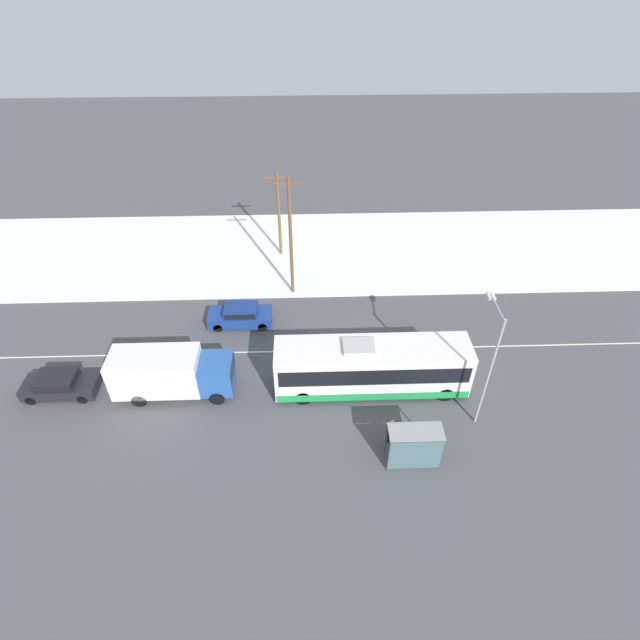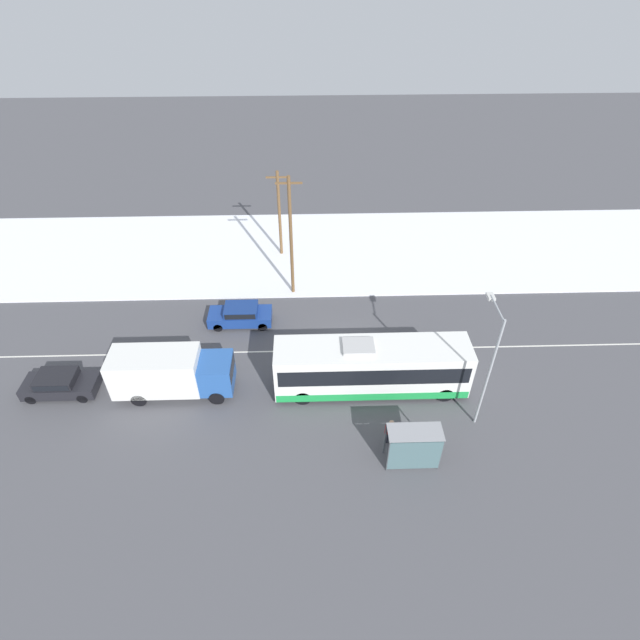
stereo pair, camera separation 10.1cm
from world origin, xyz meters
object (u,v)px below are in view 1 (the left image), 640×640
bus_shelter (415,445)px  utility_pole_snowlot (279,213)px  city_bus (372,367)px  sedan_car (241,315)px  box_truck (170,372)px  pedestrian_at_stop (391,429)px  streetlamp (490,355)px  utility_pole_roadside (291,237)px  parked_car_near_truck (59,384)px

bus_shelter → utility_pole_snowlot: bearing=109.3°
city_bus → sedan_car: city_bus is taller
bus_shelter → box_truck: bearing=157.3°
box_truck → pedestrian_at_stop: 13.15m
streetlamp → utility_pole_roadside: 16.18m
utility_pole_roadside → parked_car_near_truck: bearing=-144.4°
streetlamp → sedan_car: bearing=148.1°
pedestrian_at_stop → streetlamp: streetlamp is taller
bus_shelter → streetlamp: (4.11, 3.23, 3.04)m
streetlamp → utility_pole_snowlot: streetlamp is taller
city_bus → streetlamp: (5.68, -2.33, 2.99)m
streetlamp → utility_pole_roadside: (-10.46, 12.34, 0.14)m
bus_shelter → parked_car_near_truck: bearing=164.1°
parked_car_near_truck → utility_pole_snowlot: 20.23m
city_bus → streetlamp: bearing=-22.3°
box_truck → utility_pole_snowlot: utility_pole_snowlot is taller
sedan_car → bus_shelter: 15.61m
parked_car_near_truck → pedestrian_at_stop: size_ratio=2.42×
pedestrian_at_stop → streetlamp: 6.47m
sedan_car → utility_pole_roadside: size_ratio=0.47×
bus_shelter → streetlamp: size_ratio=0.37×
box_truck → pedestrian_at_stop: bearing=-18.4°
pedestrian_at_stop → utility_pole_roadside: (-5.40, 14.10, 3.76)m
city_bus → sedan_car: (-8.38, 6.43, -0.92)m
city_bus → streetlamp: size_ratio=1.52×
parked_car_near_truck → bus_shelter: bearing=-15.9°
box_truck → streetlamp: bearing=-7.8°
box_truck → utility_pole_roadside: bearing=54.6°
city_bus → sedan_car: bearing=142.5°
pedestrian_at_stop → streetlamp: size_ratio=0.24×
city_bus → sedan_car: 10.60m
city_bus → utility_pole_snowlot: size_ratio=1.55×
city_bus → utility_pole_snowlot: (-5.82, 15.58, 2.14)m
box_truck → parked_car_near_truck: (-6.71, 0.10, -0.86)m
pedestrian_at_stop → utility_pole_roadside: size_ratio=0.19×
sedan_car → parked_car_near_truck: sedan_car is taller
parked_car_near_truck → utility_pole_roadside: bearing=35.6°
bus_shelter → utility_pole_snowlot: 22.50m
city_bus → bus_shelter: (1.58, -5.56, -0.04)m
parked_car_near_truck → bus_shelter: size_ratio=1.55×
streetlamp → utility_pole_snowlot: (-11.51, 17.91, -0.85)m
city_bus → utility_pole_roadside: bearing=115.5°
box_truck → parked_car_near_truck: box_truck is taller
parked_car_near_truck → streetlamp: 24.67m
pedestrian_at_stop → parked_car_near_truck: bearing=167.5°
streetlamp → utility_pole_snowlot: bearing=122.7°
sedan_car → pedestrian_at_stop: 13.85m
utility_pole_roadside → utility_pole_snowlot: 5.76m
city_bus → sedan_car: size_ratio=2.60×
utility_pole_roadside → utility_pole_snowlot: utility_pole_roadside is taller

